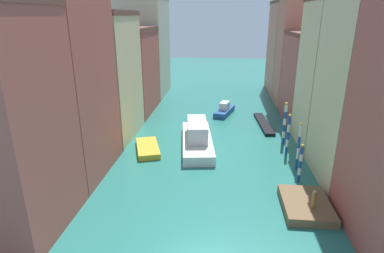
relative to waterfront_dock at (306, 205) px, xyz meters
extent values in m
plane|color=#28756B|center=(-7.94, 17.52, -0.35)|extent=(154.00, 154.00, 0.00)
cube|color=#B25147|center=(-22.01, 4.66, 8.43)|extent=(7.98, 9.39, 17.56)
cube|color=beige|center=(-22.01, 14.83, 7.00)|extent=(7.98, 9.97, 14.70)
cube|color=brown|center=(-22.01, 14.83, 14.64)|extent=(8.14, 10.16, 0.59)
cube|color=#B25147|center=(-22.01, 26.00, 5.81)|extent=(7.98, 11.56, 12.32)
cube|color=brown|center=(-22.01, 26.00, 12.35)|extent=(8.14, 11.79, 0.76)
cube|color=#BCB299|center=(-22.01, 37.76, 8.54)|extent=(7.98, 11.20, 17.79)
cube|color=beige|center=(6.14, 5.70, 8.95)|extent=(7.98, 8.54, 18.60)
cube|color=beige|center=(6.14, 14.18, 7.73)|extent=(7.98, 7.89, 16.17)
cube|color=#B25147|center=(6.14, 23.59, 5.68)|extent=(7.98, 10.66, 12.07)
cube|color=brown|center=(6.14, 23.59, 11.99)|extent=(8.14, 10.87, 0.55)
cube|color=#C6705B|center=(6.14, 32.86, 9.36)|extent=(7.98, 7.36, 19.43)
cube|color=#C6705B|center=(6.14, 42.55, 8.05)|extent=(7.98, 11.54, 16.80)
cube|color=brown|center=(6.14, 42.55, 16.73)|extent=(8.14, 11.77, 0.58)
cube|color=brown|center=(0.00, 0.00, 0.00)|extent=(3.70, 5.10, 0.71)
cylinder|color=olive|center=(0.29, -0.78, 0.96)|extent=(0.36, 0.36, 1.20)
sphere|color=tan|center=(0.29, -0.78, 1.69)|extent=(0.26, 0.26, 0.26)
cylinder|color=#1E479E|center=(0.38, 4.55, 0.00)|extent=(0.28, 0.28, 0.70)
cylinder|color=white|center=(0.38, 4.55, 0.70)|extent=(0.28, 0.28, 0.70)
cylinder|color=#1E479E|center=(0.38, 4.55, 1.40)|extent=(0.28, 0.28, 0.70)
cylinder|color=white|center=(0.38, 4.55, 2.11)|extent=(0.28, 0.28, 0.70)
cylinder|color=#1E479E|center=(0.38, 4.55, 2.81)|extent=(0.28, 0.28, 0.70)
sphere|color=gold|center=(0.38, 4.55, 3.27)|extent=(0.31, 0.31, 0.31)
cylinder|color=#1E479E|center=(0.68, 7.03, 0.24)|extent=(0.25, 0.25, 1.19)
cylinder|color=white|center=(0.68, 7.03, 1.43)|extent=(0.25, 0.25, 1.19)
cylinder|color=#1E479E|center=(0.68, 7.03, 2.61)|extent=(0.25, 0.25, 1.19)
cylinder|color=white|center=(0.68, 7.03, 3.80)|extent=(0.25, 0.25, 1.19)
sphere|color=gold|center=(0.68, 7.03, 4.49)|extent=(0.27, 0.27, 0.27)
cylinder|color=#1E479E|center=(0.36, 10.78, 0.09)|extent=(0.30, 0.30, 0.89)
cylinder|color=white|center=(0.36, 10.78, 0.97)|extent=(0.30, 0.30, 0.89)
cylinder|color=#1E479E|center=(0.36, 10.78, 1.86)|extent=(0.30, 0.30, 0.89)
cylinder|color=white|center=(0.36, 10.78, 2.75)|extent=(0.30, 0.30, 0.89)
cylinder|color=#1E479E|center=(0.36, 10.78, 3.63)|extent=(0.30, 0.30, 0.89)
sphere|color=gold|center=(0.36, 10.78, 4.19)|extent=(0.33, 0.33, 0.33)
cylinder|color=#1E479E|center=(0.49, 13.85, 0.05)|extent=(0.34, 0.34, 0.81)
cylinder|color=white|center=(0.49, 13.85, 0.86)|extent=(0.34, 0.34, 0.81)
cylinder|color=#1E479E|center=(0.49, 13.85, 1.68)|extent=(0.34, 0.34, 0.81)
cylinder|color=white|center=(0.49, 13.85, 2.49)|extent=(0.34, 0.34, 0.81)
cylinder|color=#1E479E|center=(0.49, 13.85, 3.30)|extent=(0.34, 0.34, 0.81)
cylinder|color=white|center=(0.49, 13.85, 4.11)|extent=(0.34, 0.34, 0.81)
sphere|color=gold|center=(0.49, 13.85, 4.66)|extent=(0.38, 0.38, 0.38)
cube|color=white|center=(-9.78, 12.18, 0.20)|extent=(4.77, 11.70, 1.11)
cube|color=silver|center=(-9.78, 12.18, 1.73)|extent=(2.92, 5.96, 1.96)
cube|color=black|center=(-1.02, 20.69, -0.15)|extent=(2.03, 9.28, 0.41)
cube|color=gold|center=(-15.31, 10.19, -0.03)|extent=(3.94, 5.98, 0.64)
cube|color=#234C93|center=(-6.58, 25.43, 0.07)|extent=(3.40, 6.07, 0.84)
cube|color=silver|center=(-6.58, 25.43, 1.04)|extent=(1.75, 2.39, 1.12)
camera|label=1|loc=(-6.93, -22.79, 14.40)|focal=29.81mm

